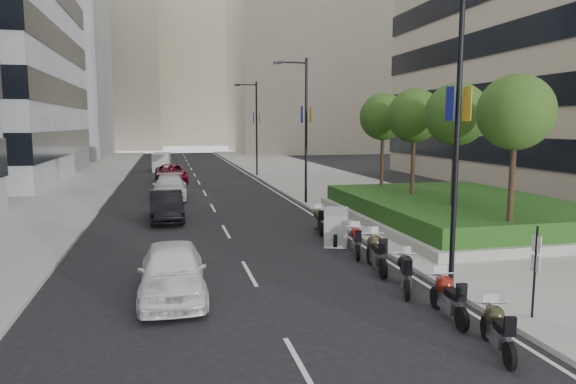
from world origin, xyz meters
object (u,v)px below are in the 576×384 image
object	(u,v)px
parking_sign	(535,267)
motorcycle_0	(497,329)
car_a	(172,271)
lamp_post_2	(255,124)
car_b	(166,206)
motorcycle_6	(319,220)
lamp_post_1	(304,123)
motorcycle_3	(376,252)
car_c	(170,187)
motorcycle_2	(405,273)
lamp_post_0	(453,122)
motorcycle_5	(337,227)
motorcycle_4	(356,241)
delivery_van	(162,163)
motorcycle_1	(448,297)
car_d	(171,173)

from	to	relation	value
parking_sign	motorcycle_0	world-z (taller)	parking_sign
car_a	lamp_post_2	bearing A→B (deg)	76.95
parking_sign	motorcycle_0	size ratio (longest dim) A/B	1.27
car_b	parking_sign	bearing A→B (deg)	-63.23
motorcycle_6	car_a	size ratio (longest dim) A/B	0.46
lamp_post_1	motorcycle_3	world-z (taller)	lamp_post_1
motorcycle_0	car_c	distance (m)	26.78
car_a	car_c	size ratio (longest dim) A/B	0.85
lamp_post_2	motorcycle_2	world-z (taller)	lamp_post_2
lamp_post_0	parking_sign	size ratio (longest dim) A/B	3.60
lamp_post_1	lamp_post_2	world-z (taller)	same
motorcycle_5	motorcycle_6	xyz separation A→B (m)	(-0.11, 2.24, -0.12)
car_b	car_a	bearing A→B (deg)	-91.06
motorcycle_4	car_b	distance (m)	11.51
motorcycle_6	car_b	world-z (taller)	car_b
lamp_post_1	motorcycle_5	world-z (taller)	lamp_post_1
motorcycle_2	car_b	xyz separation A→B (m)	(-7.01, 13.44, 0.21)
motorcycle_5	parking_sign	bearing A→B (deg)	-147.52
car_a	motorcycle_2	bearing A→B (deg)	-8.23
lamp_post_2	delivery_van	bearing A→B (deg)	136.51
motorcycle_5	car_b	bearing A→B (deg)	66.22
motorcycle_2	car_b	world-z (taller)	car_b
car_a	lamp_post_1	bearing A→B (deg)	63.29
motorcycle_0	delivery_van	xyz separation A→B (m)	(-7.57, 47.69, 0.35)
motorcycle_5	motorcycle_6	distance (m)	2.25
car_c	motorcycle_4	bearing A→B (deg)	-66.70
parking_sign	car_c	size ratio (longest dim) A/B	0.46
lamp_post_0	motorcycle_0	bearing A→B (deg)	-106.62
lamp_post_2	parking_sign	xyz separation A→B (m)	(0.66, -38.00, -3.61)
motorcycle_5	motorcycle_0	bearing A→B (deg)	-158.98
lamp_post_2	parking_sign	world-z (taller)	lamp_post_2
motorcycle_1	motorcycle_2	xyz separation A→B (m)	(-0.07, 2.29, -0.01)
motorcycle_3	car_b	bearing A→B (deg)	40.62
motorcycle_3	motorcycle_2	bearing A→B (deg)	-171.29
motorcycle_4	lamp_post_1	bearing A→B (deg)	9.72
lamp_post_0	motorcycle_6	bearing A→B (deg)	99.28
motorcycle_1	motorcycle_5	world-z (taller)	motorcycle_5
lamp_post_2	car_a	xyz separation A→B (m)	(-8.18, -33.90, -4.27)
parking_sign	delivery_van	size ratio (longest dim) A/B	0.54
motorcycle_2	motorcycle_4	distance (m)	4.39
motorcycle_1	motorcycle_6	xyz separation A→B (m)	(-0.16, 11.06, -0.01)
car_d	lamp_post_0	bearing A→B (deg)	-80.18
parking_sign	motorcycle_0	xyz separation A→B (m)	(-1.94, -1.29, -0.92)
lamp_post_2	car_a	world-z (taller)	lamp_post_2
parking_sign	motorcycle_2	distance (m)	3.76
lamp_post_2	car_a	bearing A→B (deg)	-103.57
motorcycle_4	car_d	bearing A→B (deg)	29.00
motorcycle_3	delivery_van	xyz separation A→B (m)	(-7.50, 41.13, 0.24)
lamp_post_2	car_b	size ratio (longest dim) A/B	1.90
motorcycle_3	car_d	bearing A→B (deg)	21.11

